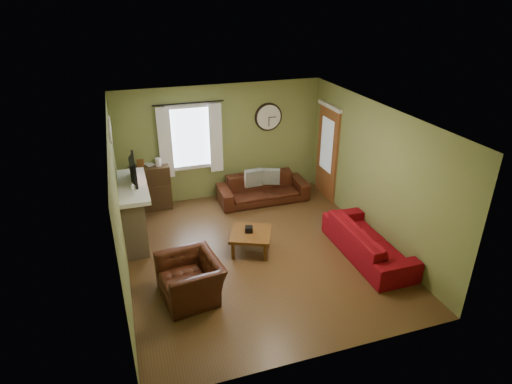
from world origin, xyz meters
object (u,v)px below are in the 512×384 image
object	(u,v)px
sofa_red	(368,241)
armchair	(191,279)
coffee_table	(251,241)
bookshelf	(151,188)
sofa_brown	(263,189)

from	to	relation	value
sofa_red	armchair	xyz separation A→B (m)	(-3.25, -0.14, 0.02)
coffee_table	bookshelf	bearing A→B (deg)	124.37
bookshelf	armchair	bearing A→B (deg)	-85.09
sofa_brown	armchair	distance (m)	3.59
sofa_red	coffee_table	size ratio (longest dim) A/B	2.88
armchair	coffee_table	bearing A→B (deg)	117.81
sofa_brown	coffee_table	world-z (taller)	sofa_brown
bookshelf	armchair	distance (m)	3.25
sofa_red	armchair	size ratio (longest dim) A/B	2.07
bookshelf	coffee_table	world-z (taller)	bookshelf
sofa_brown	armchair	xyz separation A→B (m)	(-2.17, -2.86, 0.03)
bookshelf	sofa_brown	distance (m)	2.49
sofa_red	coffee_table	distance (m)	2.13
sofa_brown	armchair	size ratio (longest dim) A/B	2.02
bookshelf	armchair	xyz separation A→B (m)	(0.28, -3.24, -0.17)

